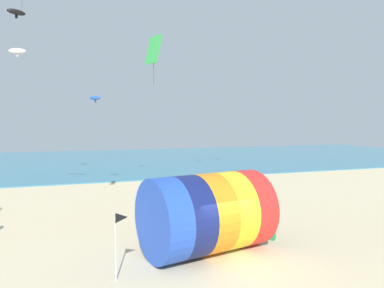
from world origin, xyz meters
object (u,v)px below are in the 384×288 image
kite_blue_parafoil (95,98)px  kite_black_parafoil (16,12)px  kite_green_diamond (154,50)px  cooler_box (270,235)px  kite_handler (265,217)px  kite_white_parafoil (17,51)px  beach_flag (121,220)px  giant_inflatable_tube (207,213)px

kite_blue_parafoil → kite_black_parafoil: bearing=-136.2°
kite_blue_parafoil → kite_black_parafoil: (-4.81, -4.62, 4.78)m
kite_green_diamond → cooler_box: size_ratio=4.81×
kite_handler → kite_white_parafoil: 19.82m
kite_green_diamond → beach_flag: bearing=-114.0°
kite_green_diamond → cooler_box: (4.98, -3.13, -9.13)m
kite_blue_parafoil → kite_green_diamond: kite_green_diamond is taller
kite_green_diamond → kite_white_parafoil: size_ratio=2.02×
kite_white_parafoil → cooler_box: bearing=-44.5°
kite_blue_parafoil → beach_flag: size_ratio=0.45×
giant_inflatable_tube → kite_blue_parafoil: (-3.87, 14.71, 5.92)m
kite_handler → kite_green_diamond: kite_green_diamond is taller
kite_blue_parafoil → cooler_box: (7.34, -14.12, -7.45)m
cooler_box → kite_handler: bearing=71.7°
giant_inflatable_tube → kite_green_diamond: 8.60m
kite_black_parafoil → cooler_box: bearing=-38.0°
giant_inflatable_tube → kite_green_diamond: bearing=112.0°
giant_inflatable_tube → cooler_box: size_ratio=11.30×
kite_black_parafoil → kite_white_parafoil: bearing=98.5°
kite_green_diamond → beach_flag: size_ratio=1.02×
giant_inflatable_tube → kite_green_diamond: kite_green_diamond is taller
kite_blue_parafoil → cooler_box: bearing=-62.5°
kite_green_diamond → kite_white_parafoil: bearing=129.5°
giant_inflatable_tube → kite_white_parafoil: 18.17m
cooler_box → beach_flag: bearing=-163.8°
kite_blue_parafoil → kite_white_parafoil: kite_white_parafoil is taller
giant_inflatable_tube → kite_blue_parafoil: 16.32m
giant_inflatable_tube → cooler_box: bearing=9.8°
kite_blue_parafoil → beach_flag: 17.14m
kite_handler → kite_blue_parafoil: 16.70m
kite_black_parafoil → cooler_box: (12.15, -9.50, -12.22)m
kite_green_diamond → cooler_box: bearing=-32.2°
kite_black_parafoil → beach_flag: (4.83, -11.63, -10.24)m
giant_inflatable_tube → beach_flag: (-3.85, -1.53, 0.45)m
kite_blue_parafoil → kite_white_parafoil: size_ratio=0.88×
kite_green_diamond → kite_black_parafoil: (-7.17, 6.37, 3.10)m
kite_handler → cooler_box: size_ratio=3.10×
beach_flag → kite_white_parafoil: bearing=109.9°
giant_inflatable_tube → beach_flag: size_ratio=2.41×
kite_handler → kite_white_parafoil: size_ratio=1.30×
giant_inflatable_tube → kite_green_diamond: size_ratio=2.35×
kite_handler → cooler_box: bearing=-108.3°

